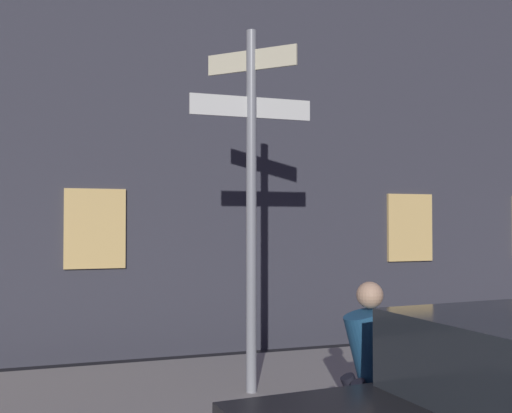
% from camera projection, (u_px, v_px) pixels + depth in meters
% --- Properties ---
extents(sidewalk_kerb, '(40.00, 2.75, 0.14)m').
position_uv_depth(sidewalk_kerb, '(206.00, 389.00, 7.37)').
color(sidewalk_kerb, '#9E9991').
rests_on(sidewalk_kerb, ground_plane).
extents(signpost, '(1.47, 0.83, 4.20)m').
position_uv_depth(signpost, '(251.00, 181.00, 7.03)').
color(signpost, gray).
rests_on(signpost, sidewalk_kerb).
extents(cyclist, '(1.82, 0.32, 1.61)m').
position_uv_depth(cyclist, '(365.00, 388.00, 4.92)').
color(cyclist, black).
rests_on(cyclist, ground_plane).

